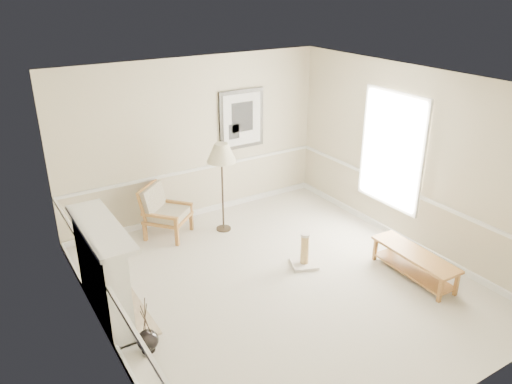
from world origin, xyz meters
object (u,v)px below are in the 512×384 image
armchair (162,209)px  scratching_post (304,255)px  floor_lamp (222,155)px  floor_vase (148,341)px  bench (414,261)px

armchair → scratching_post: size_ratio=1.77×
floor_lamp → scratching_post: size_ratio=2.88×
armchair → floor_vase: bearing=-157.1°
floor_vase → bench: 3.96m
floor_vase → armchair: 2.98m
armchair → bench: armchair is taller
floor_vase → scratching_post: bearing=11.5°
bench → scratching_post: (-1.18, 1.10, -0.10)m
floor_lamp → scratching_post: floor_lamp is taller
floor_vase → armchair: armchair is taller
floor_vase → floor_lamp: (2.25, 2.27, 1.25)m
armchair → floor_lamp: 1.38m
floor_lamp → bench: bearing=-59.3°
floor_vase → floor_lamp: bearing=45.3°
armchair → scratching_post: 2.58m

